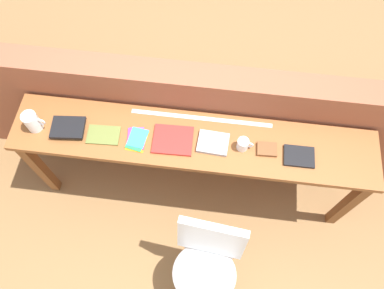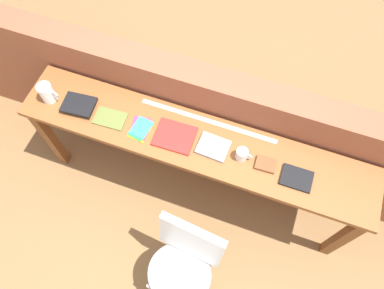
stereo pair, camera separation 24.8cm
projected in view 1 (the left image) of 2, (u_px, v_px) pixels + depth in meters
name	position (u px, v px, depth m)	size (l,w,h in m)	color
ground_plane	(188.00, 218.00, 3.18)	(40.00, 40.00, 0.00)	olive
brick_wall_back	(198.00, 119.00, 2.95)	(6.00, 0.20, 1.15)	#935138
sideboard	(193.00, 148.00, 2.65)	(2.50, 0.44, 0.88)	brown
chair_white_moulded	(207.00, 262.00, 2.51)	(0.48, 0.49, 0.89)	silver
pitcher_white	(32.00, 122.00, 2.50)	(0.14, 0.10, 0.18)	white
book_stack_leftmost	(68.00, 128.00, 2.54)	(0.24, 0.19, 0.05)	#19757A
magazine_cycling	(104.00, 135.00, 2.53)	(0.22, 0.14, 0.01)	olive
pamphlet_pile_colourful	(137.00, 139.00, 2.52)	(0.15, 0.19, 0.01)	orange
book_open_centre	(173.00, 140.00, 2.51)	(0.27, 0.22, 0.02)	red
book_grey_hardcover	(213.00, 143.00, 2.50)	(0.20, 0.17, 0.03)	#9E9EA3
mug	(243.00, 144.00, 2.46)	(0.11, 0.08, 0.09)	white
leather_journal_brown	(267.00, 149.00, 2.48)	(0.13, 0.10, 0.02)	brown
book_repair_rightmost	(299.00, 156.00, 2.46)	(0.20, 0.15, 0.02)	black
ruler_metal_back_edge	(201.00, 118.00, 2.60)	(0.98, 0.03, 0.00)	silver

